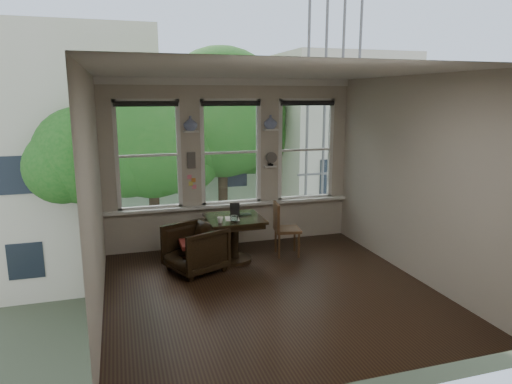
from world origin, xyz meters
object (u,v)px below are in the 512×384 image
object	(u,v)px
mug	(220,220)
laptop	(243,215)
table	(235,239)
armchair_left	(195,248)
side_chair_right	(287,229)

from	to	relation	value
mug	laptop	bearing A→B (deg)	33.31
table	mug	size ratio (longest dim) A/B	8.95
table	mug	bearing A→B (deg)	-139.14
armchair_left	side_chair_right	size ratio (longest dim) A/B	0.89
armchair_left	laptop	xyz separation A→B (m)	(0.85, 0.29, 0.39)
side_chair_right	mug	distance (m)	1.31
table	side_chair_right	distance (m)	0.95
table	armchair_left	world-z (taller)	table
table	side_chair_right	bearing A→B (deg)	1.87
side_chair_right	armchair_left	bearing A→B (deg)	108.96
table	laptop	world-z (taller)	laptop
table	side_chair_right	xyz separation A→B (m)	(0.94, 0.03, 0.09)
armchair_left	laptop	bearing A→B (deg)	85.28
armchair_left	side_chair_right	bearing A→B (deg)	76.15
laptop	mug	distance (m)	0.53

